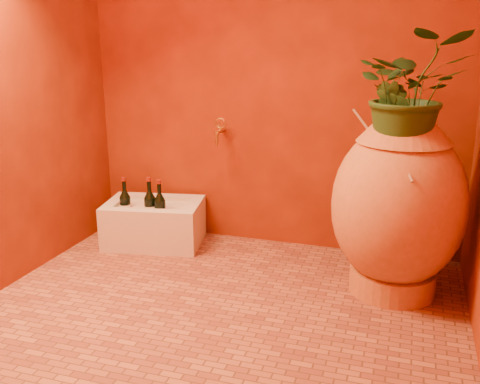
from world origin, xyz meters
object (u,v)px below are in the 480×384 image
(amphora, at_px, (398,205))
(stone_basin, at_px, (154,224))
(wine_bottle_b, at_px, (125,206))
(wall_tap, at_px, (220,130))
(wine_bottle_a, at_px, (150,208))
(wine_bottle_c, at_px, (160,210))

(amphora, height_order, stone_basin, amphora)
(wine_bottle_b, height_order, wall_tap, wall_tap)
(stone_basin, bearing_deg, amphora, -8.75)
(stone_basin, relative_size, wine_bottle_b, 2.25)
(amphora, xyz_separation_m, wine_bottle_b, (-1.76, 0.16, -0.23))
(amphora, relative_size, wine_bottle_a, 3.13)
(wine_bottle_a, bearing_deg, amphora, -6.18)
(amphora, xyz_separation_m, wine_bottle_a, (-1.58, 0.17, -0.23))
(wine_bottle_a, height_order, wine_bottle_b, wine_bottle_a)
(amphora, height_order, wall_tap, amphora)
(stone_basin, bearing_deg, wine_bottle_a, -79.64)
(amphora, height_order, wine_bottle_c, amphora)
(amphora, distance_m, wine_bottle_c, 1.53)
(stone_basin, relative_size, wine_bottle_c, 2.22)
(wine_bottle_c, bearing_deg, stone_basin, 136.98)
(wine_bottle_b, xyz_separation_m, wine_bottle_c, (0.26, -0.00, 0.00))
(wine_bottle_a, relative_size, wall_tap, 1.88)
(stone_basin, xyz_separation_m, wine_bottle_a, (0.01, -0.07, 0.14))
(stone_basin, distance_m, wine_bottle_c, 0.19)
(wine_bottle_a, bearing_deg, wine_bottle_b, -177.21)
(wine_bottle_b, xyz_separation_m, wall_tap, (0.58, 0.29, 0.50))
(wine_bottle_c, bearing_deg, amphora, -6.05)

